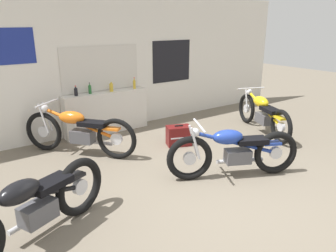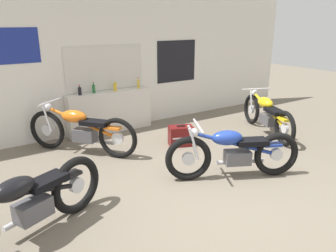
{
  "view_description": "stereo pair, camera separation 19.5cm",
  "coord_description": "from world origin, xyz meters",
  "px_view_note": "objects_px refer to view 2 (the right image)",
  "views": [
    {
      "loc": [
        -2.98,
        -2.59,
        2.29
      ],
      "look_at": [
        -0.13,
        1.39,
        0.7
      ],
      "focal_mm": 35.0,
      "sensor_mm": 36.0,
      "label": 1
    },
    {
      "loc": [
        -2.82,
        -2.7,
        2.29
      ],
      "look_at": [
        -0.13,
        1.39,
        0.7
      ],
      "focal_mm": 35.0,
      "sensor_mm": 36.0,
      "label": 2
    }
  ],
  "objects_px": {
    "bottle_center": "(115,86)",
    "motorcycle_yellow": "(267,114)",
    "bottle_right_center": "(138,83)",
    "motorcycle_blue": "(233,152)",
    "motorcycle_black": "(27,205)",
    "bottle_leftmost": "(80,91)",
    "motorcycle_orange": "(81,130)",
    "bottle_left_center": "(94,88)",
    "hard_case_darkred": "(181,136)"
  },
  "relations": [
    {
      "from": "motorcycle_blue",
      "to": "hard_case_darkred",
      "type": "xyz_separation_m",
      "value": [
        0.14,
        1.54,
        -0.23
      ]
    },
    {
      "from": "bottle_left_center",
      "to": "motorcycle_orange",
      "type": "distance_m",
      "value": 1.18
    },
    {
      "from": "bottle_center",
      "to": "bottle_leftmost",
      "type": "bearing_deg",
      "value": 178.1
    },
    {
      "from": "motorcycle_blue",
      "to": "motorcycle_yellow",
      "type": "height_order",
      "value": "motorcycle_blue"
    },
    {
      "from": "bottle_center",
      "to": "motorcycle_blue",
      "type": "relative_size",
      "value": 0.12
    },
    {
      "from": "bottle_leftmost",
      "to": "motorcycle_yellow",
      "type": "distance_m",
      "value": 3.86
    },
    {
      "from": "motorcycle_blue",
      "to": "motorcycle_yellow",
      "type": "bearing_deg",
      "value": 28.58
    },
    {
      "from": "bottle_right_center",
      "to": "motorcycle_yellow",
      "type": "xyz_separation_m",
      "value": [
        2.01,
        -1.87,
        -0.56
      ]
    },
    {
      "from": "motorcycle_orange",
      "to": "bottle_right_center",
      "type": "bearing_deg",
      "value": 26.33
    },
    {
      "from": "bottle_left_center",
      "to": "motorcycle_black",
      "type": "relative_size",
      "value": 0.12
    },
    {
      "from": "bottle_leftmost",
      "to": "motorcycle_blue",
      "type": "xyz_separation_m",
      "value": [
        1.26,
        -3.03,
        -0.55
      ]
    },
    {
      "from": "motorcycle_orange",
      "to": "hard_case_darkred",
      "type": "height_order",
      "value": "motorcycle_orange"
    },
    {
      "from": "motorcycle_blue",
      "to": "motorcycle_yellow",
      "type": "distance_m",
      "value": 2.32
    },
    {
      "from": "bottle_left_center",
      "to": "bottle_right_center",
      "type": "bearing_deg",
      "value": -4.34
    },
    {
      "from": "bottle_center",
      "to": "motorcycle_yellow",
      "type": "relative_size",
      "value": 0.11
    },
    {
      "from": "bottle_leftmost",
      "to": "bottle_center",
      "type": "xyz_separation_m",
      "value": [
        0.75,
        -0.02,
        0.01
      ]
    },
    {
      "from": "bottle_leftmost",
      "to": "motorcycle_black",
      "type": "height_order",
      "value": "bottle_leftmost"
    },
    {
      "from": "bottle_right_center",
      "to": "hard_case_darkred",
      "type": "xyz_separation_m",
      "value": [
        0.11,
        -1.45,
        -0.79
      ]
    },
    {
      "from": "bottle_right_center",
      "to": "motorcycle_orange",
      "type": "bearing_deg",
      "value": -153.67
    },
    {
      "from": "bottle_center",
      "to": "bottle_right_center",
      "type": "relative_size",
      "value": 0.92
    },
    {
      "from": "motorcycle_blue",
      "to": "bottle_leftmost",
      "type": "bearing_deg",
      "value": 112.62
    },
    {
      "from": "bottle_leftmost",
      "to": "motorcycle_black",
      "type": "distance_m",
      "value": 3.38
    },
    {
      "from": "bottle_left_center",
      "to": "motorcycle_black",
      "type": "xyz_separation_m",
      "value": [
        -1.92,
        -2.94,
        -0.55
      ]
    },
    {
      "from": "bottle_left_center",
      "to": "motorcycle_orange",
      "type": "relative_size",
      "value": 0.13
    },
    {
      "from": "bottle_leftmost",
      "to": "bottle_center",
      "type": "bearing_deg",
      "value": -1.9
    },
    {
      "from": "bottle_leftmost",
      "to": "bottle_right_center",
      "type": "height_order",
      "value": "bottle_right_center"
    },
    {
      "from": "bottle_right_center",
      "to": "motorcycle_black",
      "type": "xyz_separation_m",
      "value": [
        -2.9,
        -2.87,
        -0.56
      ]
    },
    {
      "from": "bottle_leftmost",
      "to": "hard_case_darkred",
      "type": "distance_m",
      "value": 2.19
    },
    {
      "from": "motorcycle_orange",
      "to": "hard_case_darkred",
      "type": "distance_m",
      "value": 1.85
    },
    {
      "from": "motorcycle_black",
      "to": "motorcycle_yellow",
      "type": "distance_m",
      "value": 5.02
    },
    {
      "from": "bottle_center",
      "to": "motorcycle_blue",
      "type": "distance_m",
      "value": 3.1
    },
    {
      "from": "bottle_right_center",
      "to": "motorcycle_yellow",
      "type": "height_order",
      "value": "bottle_right_center"
    },
    {
      "from": "bottle_leftmost",
      "to": "hard_case_darkred",
      "type": "height_order",
      "value": "bottle_leftmost"
    },
    {
      "from": "bottle_center",
      "to": "motorcycle_yellow",
      "type": "height_order",
      "value": "bottle_center"
    },
    {
      "from": "motorcycle_yellow",
      "to": "motorcycle_orange",
      "type": "xyz_separation_m",
      "value": [
        -3.61,
        1.08,
        0.02
      ]
    },
    {
      "from": "motorcycle_black",
      "to": "motorcycle_yellow",
      "type": "height_order",
      "value": "motorcycle_black"
    },
    {
      "from": "bottle_leftmost",
      "to": "bottle_left_center",
      "type": "height_order",
      "value": "bottle_left_center"
    },
    {
      "from": "motorcycle_yellow",
      "to": "motorcycle_black",
      "type": "bearing_deg",
      "value": -168.52
    },
    {
      "from": "bottle_right_center",
      "to": "motorcycle_black",
      "type": "distance_m",
      "value": 4.12
    },
    {
      "from": "bottle_right_center",
      "to": "motorcycle_blue",
      "type": "relative_size",
      "value": 0.13
    },
    {
      "from": "bottle_left_center",
      "to": "bottle_right_center",
      "type": "distance_m",
      "value": 0.99
    },
    {
      "from": "motorcycle_yellow",
      "to": "motorcycle_orange",
      "type": "height_order",
      "value": "motorcycle_orange"
    },
    {
      "from": "motorcycle_blue",
      "to": "motorcycle_orange",
      "type": "distance_m",
      "value": 2.7
    },
    {
      "from": "motorcycle_black",
      "to": "motorcycle_orange",
      "type": "relative_size",
      "value": 1.12
    },
    {
      "from": "bottle_leftmost",
      "to": "motorcycle_orange",
      "type": "height_order",
      "value": "bottle_leftmost"
    },
    {
      "from": "motorcycle_yellow",
      "to": "hard_case_darkred",
      "type": "xyz_separation_m",
      "value": [
        -1.9,
        0.43,
        -0.23
      ]
    },
    {
      "from": "bottle_left_center",
      "to": "motorcycle_blue",
      "type": "relative_size",
      "value": 0.12
    },
    {
      "from": "bottle_left_center",
      "to": "bottle_right_center",
      "type": "relative_size",
      "value": 0.92
    },
    {
      "from": "motorcycle_black",
      "to": "motorcycle_orange",
      "type": "bearing_deg",
      "value": 57.83
    },
    {
      "from": "bottle_left_center",
      "to": "motorcycle_yellow",
      "type": "bearing_deg",
      "value": -32.98
    }
  ]
}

